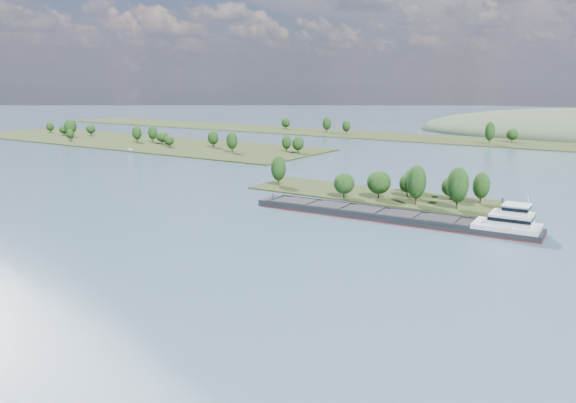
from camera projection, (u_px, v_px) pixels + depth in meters
The scene contains 6 objects.
ground at pixel (290, 230), 166.45m from camera, with size 1800.00×1800.00×0.00m, color #3E5A6C.
tree_island at pixel (389, 188), 210.28m from camera, with size 100.00×31.66×15.72m.
left_bank at pixel (131, 141), 403.31m from camera, with size 300.00×80.00×15.13m.
back_shoreline at pixel (518, 143), 390.89m from camera, with size 900.00×60.00×16.74m.
cargo_barge at pixel (408, 217), 175.99m from camera, with size 93.09×15.49×12.53m.
motorboat at pixel (130, 150), 350.25m from camera, with size 2.19×5.81×2.25m, color white.
Camera 1 is at (88.01, -14.71, 43.43)m, focal length 35.00 mm.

